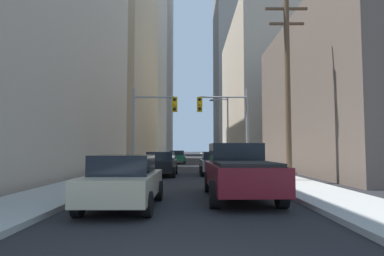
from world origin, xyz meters
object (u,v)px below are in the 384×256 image
object	(u,v)px
traffic_signal_near_left	(154,116)
sedan_green	(179,157)
pickup_truck_maroon	(240,171)
traffic_signal_near_right	(227,116)
sedan_grey	(216,163)
sedan_black	(163,164)
sedan_beige	(126,181)

from	to	relation	value
traffic_signal_near_left	sedan_green	bearing A→B (deg)	86.01
pickup_truck_maroon	sedan_green	world-z (taller)	pickup_truck_maroon
pickup_truck_maroon	traffic_signal_near_right	xyz separation A→B (m)	(0.77, 11.62, 3.10)
traffic_signal_near_left	sedan_grey	bearing A→B (deg)	-18.52
pickup_truck_maroon	sedan_black	xyz separation A→B (m)	(-3.56, 9.30, -0.16)
pickup_truck_maroon	traffic_signal_near_left	bearing A→B (deg)	110.85
sedan_green	traffic_signal_near_right	bearing A→B (deg)	-75.00
sedan_grey	sedan_black	bearing A→B (deg)	-165.86
sedan_black	sedan_green	size ratio (longest dim) A/B	1.00
pickup_truck_maroon	traffic_signal_near_left	world-z (taller)	traffic_signal_near_left
sedan_grey	traffic_signal_near_left	xyz separation A→B (m)	(-4.32, 1.45, 3.24)
sedan_black	traffic_signal_near_right	xyz separation A→B (m)	(4.34, 2.32, 3.27)
pickup_truck_maroon	sedan_green	size ratio (longest dim) A/B	1.28
sedan_grey	sedan_beige	bearing A→B (deg)	-106.16
pickup_truck_maroon	sedan_green	xyz separation A→B (m)	(-3.35, 27.01, -0.16)
sedan_beige	sedan_black	bearing A→B (deg)	89.99
sedan_grey	sedan_green	distance (m)	17.15
sedan_black	sedan_green	xyz separation A→B (m)	(0.21, 17.72, 0.00)
sedan_green	traffic_signal_near_left	world-z (taller)	traffic_signal_near_left
sedan_beige	pickup_truck_maroon	bearing A→B (deg)	26.33
sedan_beige	sedan_grey	world-z (taller)	same
sedan_beige	traffic_signal_near_left	bearing A→B (deg)	93.67
sedan_black	sedan_grey	bearing A→B (deg)	14.14
sedan_black	traffic_signal_near_right	size ratio (longest dim) A/B	0.71
pickup_truck_maroon	traffic_signal_near_left	xyz separation A→B (m)	(-4.42, 11.62, 3.08)
sedan_black	sedan_beige	bearing A→B (deg)	-90.01
sedan_grey	traffic_signal_near_right	bearing A→B (deg)	58.62
pickup_truck_maroon	sedan_black	bearing A→B (deg)	110.97
sedan_grey	traffic_signal_near_left	size ratio (longest dim) A/B	0.71
pickup_truck_maroon	traffic_signal_near_right	world-z (taller)	traffic_signal_near_right
sedan_green	sedan_black	bearing A→B (deg)	-90.68
pickup_truck_maroon	sedan_black	size ratio (longest dim) A/B	1.28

